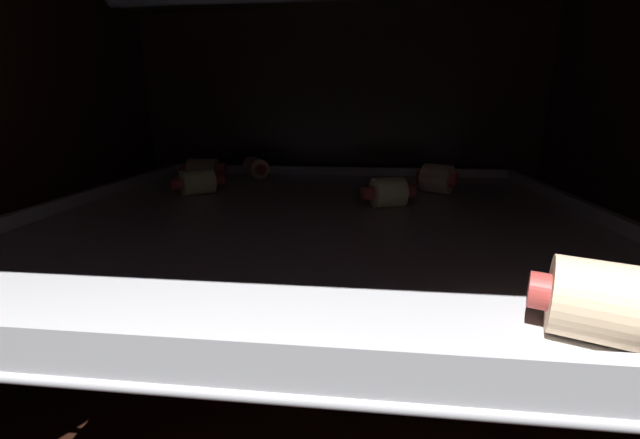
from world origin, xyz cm
name	(u,v)px	position (x,y,z in cm)	size (l,w,h in cm)	color
ground_plane	(319,385)	(0.00, 0.00, -0.60)	(59.37, 52.06, 1.20)	black
oven_wall_back	(337,156)	(0.00, 25.43, 19.63)	(59.37, 1.20, 39.25)	black
oven_wall_left	(16,183)	(-29.08, 0.00, 19.63)	(1.20, 49.66, 39.25)	black
oven_rack_mid	(318,226)	(0.00, 0.00, 16.28)	(54.14, 48.66, 0.55)	#B7B7BC
baking_tray_mid	(318,218)	(0.00, 0.00, 17.09)	(47.90, 43.93, 2.03)	silver
pig_in_blanket_mid_0	(198,182)	(-13.95, 6.77, 18.82)	(5.25, 4.51, 2.69)	beige
pig_in_blanket_mid_1	(203,168)	(-17.39, 16.78, 18.79)	(6.17, 2.91, 2.63)	beige
pig_in_blanket_mid_2	(388,192)	(6.29, 3.28, 18.88)	(5.26, 3.62, 2.81)	beige
pig_in_blanket_mid_3	(601,302)	(13.43, -18.52, 19.13)	(5.37, 4.39, 3.31)	beige
pig_in_blanket_mid_4	(437,179)	(12.02, 10.38, 19.05)	(4.59, 4.22, 3.15)	beige
pig_in_blanket_mid_5	(256,167)	(-10.62, 18.45, 18.76)	(4.18, 4.95, 2.58)	beige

